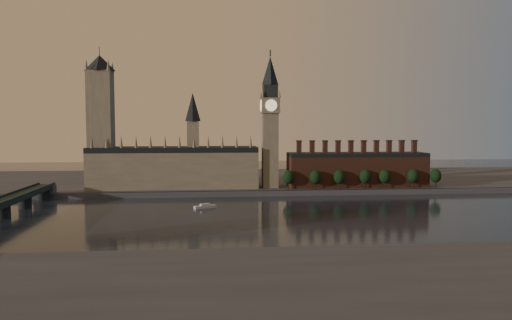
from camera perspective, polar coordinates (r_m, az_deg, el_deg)
The scene contains 14 objects.
ground at distance 284.75m, azimuth 2.31°, elevation -6.74°, with size 900.00×900.00×0.00m, color black.
north_bank at distance 459.61m, azimuth -0.67°, elevation -2.34°, with size 900.00×182.00×4.00m.
palace_of_westminster at distance 394.22m, azimuth -9.28°, elevation -0.60°, with size 130.00×30.30×74.00m.
victoria_tower at distance 400.68m, azimuth -17.32°, elevation 4.71°, with size 24.00×24.00×108.00m.
big_ben at distance 390.06m, azimuth 1.62°, elevation 4.58°, with size 15.00×15.00×107.00m.
chimney_block at distance 406.19m, azimuth 11.46°, elevation -1.03°, with size 110.00×25.00×37.00m.
embankment_tree_0 at distance 379.09m, azimuth 3.74°, elevation -1.98°, with size 8.60×8.60×14.88m.
embankment_tree_1 at distance 381.83m, azimuth 6.79°, elevation -1.95°, with size 8.60×8.60×14.88m.
embankment_tree_2 at distance 386.16m, azimuth 9.50°, elevation -1.91°, with size 8.60×8.60×14.88m.
embankment_tree_3 at distance 393.31m, azimuth 12.37°, elevation -1.84°, with size 8.60×8.60×14.88m.
embankment_tree_4 at distance 396.84m, azimuth 14.50°, elevation -1.83°, with size 8.60×8.60×14.88m.
embankment_tree_5 at distance 405.52m, azimuth 17.50°, elevation -1.76°, with size 8.60×8.60×14.88m.
embankment_tree_6 at distance 413.22m, azimuth 19.85°, elevation -1.71°, with size 8.60×8.60×14.88m.
river_boat at distance 322.12m, azimuth -5.85°, elevation -5.29°, with size 14.73×9.57×2.86m.
Camera 1 is at (-37.74, -277.11, 53.54)m, focal length 35.00 mm.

